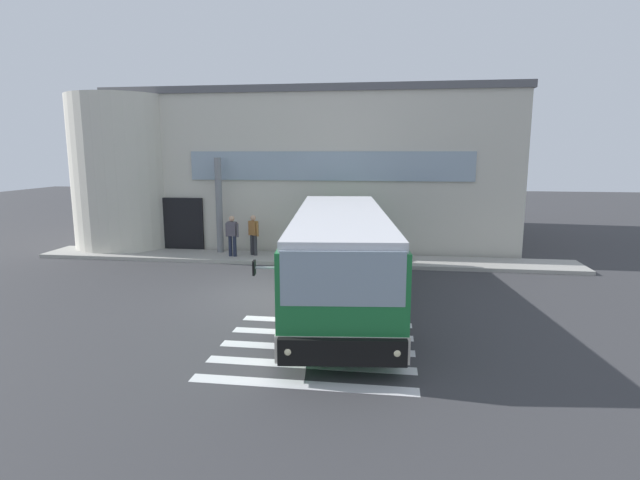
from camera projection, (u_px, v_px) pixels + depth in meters
ground_plane at (273, 294)px, 15.52m from camera, size 80.00×90.00×0.02m
bay_paint_stripes at (316, 348)px, 11.14m from camera, size 4.40×3.96×0.01m
terminal_building at (310, 168)px, 26.26m from camera, size 19.66×13.80×7.12m
boarding_curb at (300, 259)px, 20.18m from camera, size 21.86×2.00×0.15m
entry_support_column at (219, 205)px, 20.90m from camera, size 0.28×0.28×4.00m
bus_main_foreground at (340, 258)px, 14.29m from camera, size 3.68×10.58×2.70m
passenger_near_column at (233, 233)px, 20.21m from camera, size 0.58×0.43×1.68m
passenger_by_doorway at (253, 233)px, 20.42m from camera, size 0.51×0.39×1.68m
safety_bollard_yellow at (287, 256)px, 18.99m from camera, size 0.18×0.18×0.90m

